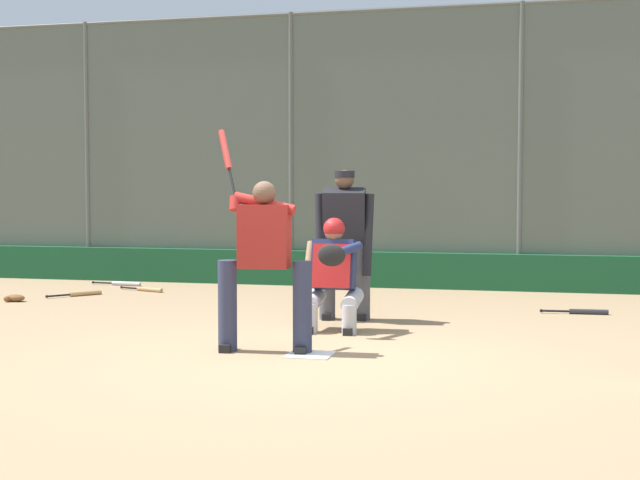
% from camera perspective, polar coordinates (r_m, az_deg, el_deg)
% --- Properties ---
extents(ground_plane, '(160.00, 160.00, 0.00)m').
position_cam_1_polar(ground_plane, '(8.61, -0.65, -7.38)').
color(ground_plane, '#9E7F5B').
extents(home_plate_marker, '(0.43, 0.43, 0.01)m').
position_cam_1_polar(home_plate_marker, '(8.60, -0.65, -7.34)').
color(home_plate_marker, white).
rests_on(home_plate_marker, ground_plane).
extents(backstop_fence, '(18.62, 0.08, 4.49)m').
position_cam_1_polar(backstop_fence, '(14.45, 5.29, 6.23)').
color(backstop_fence, '#515651').
rests_on(backstop_fence, ground_plane).
extents(padding_wall, '(18.17, 0.18, 0.57)m').
position_cam_1_polar(padding_wall, '(14.39, 5.19, -1.93)').
color(padding_wall, '#19512D').
rests_on(padding_wall, ground_plane).
extents(bleachers_beyond, '(12.98, 1.95, 1.16)m').
position_cam_1_polar(bleachers_beyond, '(16.50, 10.14, -0.97)').
color(bleachers_beyond, slate).
rests_on(bleachers_beyond, ground_plane).
extents(batter_at_plate, '(1.08, 0.57, 2.20)m').
position_cam_1_polar(batter_at_plate, '(8.67, -3.62, -1.24)').
color(batter_at_plate, '#2D334C').
rests_on(batter_at_plate, ground_plane).
extents(catcher_behind_plate, '(0.67, 0.78, 1.27)m').
position_cam_1_polar(catcher_behind_plate, '(9.96, 0.83, -2.09)').
color(catcher_behind_plate, '#B7B7BC').
rests_on(catcher_behind_plate, ground_plane).
extents(umpire_home, '(0.74, 0.50, 1.82)m').
position_cam_1_polar(umpire_home, '(10.77, 1.58, 0.04)').
color(umpire_home, '#4C4C51').
rests_on(umpire_home, ground_plane).
extents(spare_bat_near_backstop, '(0.92, 0.14, 0.07)m').
position_cam_1_polar(spare_bat_near_backstop, '(15.06, -12.52, -2.74)').
color(spare_bat_near_backstop, black).
rests_on(spare_bat_near_backstop, ground_plane).
extents(spare_bat_by_padding, '(0.85, 0.10, 0.07)m').
position_cam_1_polar(spare_bat_by_padding, '(11.84, 16.50, -4.42)').
color(spare_bat_by_padding, black).
rests_on(spare_bat_by_padding, ground_plane).
extents(spare_bat_third_base_side, '(0.55, 0.72, 0.07)m').
position_cam_1_polar(spare_bat_third_base_side, '(13.76, -15.03, -3.34)').
color(spare_bat_third_base_side, black).
rests_on(spare_bat_third_base_side, ground_plane).
extents(spare_bat_first_base_side, '(0.83, 0.32, 0.07)m').
position_cam_1_polar(spare_bat_first_base_side, '(14.13, -11.04, -3.11)').
color(spare_bat_first_base_side, black).
rests_on(spare_bat_first_base_side, ground_plane).
extents(fielding_glove_on_dirt, '(0.28, 0.21, 0.10)m').
position_cam_1_polar(fielding_glove_on_dirt, '(13.34, -18.97, -3.54)').
color(fielding_glove_on_dirt, brown).
rests_on(fielding_glove_on_dirt, ground_plane).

